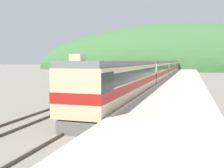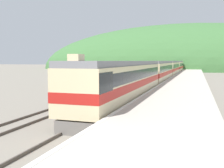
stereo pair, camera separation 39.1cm
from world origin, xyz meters
name	(u,v)px [view 1 (the left image)]	position (x,y,z in m)	size (l,w,h in m)	color
track_main	(167,76)	(0.00, 70.00, 0.08)	(1.52, 180.00, 0.16)	#4C443D
track_siding	(149,76)	(-4.46, 70.00, 0.08)	(1.52, 180.00, 0.16)	#4C443D
platform	(183,81)	(4.56, 50.00, 0.52)	(5.89, 140.00, 1.06)	#BCB5A5
distant_hills	(178,69)	(0.00, 128.93, 0.00)	(141.40, 63.63, 41.33)	#3D6B38
station_shed	(84,75)	(-10.34, 41.39, 1.84)	(6.72, 7.30, 3.65)	gray
express_train_lead_car	(124,81)	(0.00, 26.09, 2.19)	(2.99, 21.17, 4.37)	black
carriage_second	(155,72)	(0.00, 47.35, 2.18)	(2.98, 19.11, 4.01)	black
carriage_third	(166,68)	(0.00, 67.34, 2.18)	(2.98, 19.11, 4.01)	black
carriage_fourth	(172,67)	(0.00, 87.33, 2.18)	(2.98, 19.11, 4.01)	black
carriage_fifth	(176,66)	(0.00, 107.33, 2.18)	(2.98, 19.11, 4.01)	black
siding_train	(136,72)	(-4.46, 53.71, 1.82)	(2.90, 38.83, 3.53)	black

